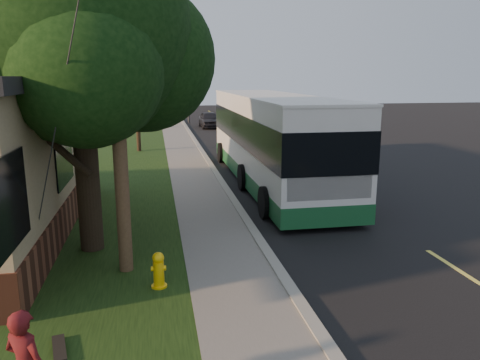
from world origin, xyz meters
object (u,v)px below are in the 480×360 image
utility_pole (114,57)px  bare_tree_far (149,104)px  fire_hydrant (159,270)px  bare_tree_near (137,114)px  distant_car (209,120)px  traffic_signal (188,88)px  skateboard_main (59,348)px  leafy_tree (80,35)px  transit_bus (272,137)px  dumpster (7,182)px

utility_pole → bare_tree_far: utility_pole is taller
fire_hydrant → bare_tree_far: (-0.40, 30.00, 1.57)m
bare_tree_near → distant_car: (5.44, 12.12, -1.48)m
fire_hydrant → traffic_signal: (3.10, 34.00, 2.73)m
skateboard_main → bare_tree_far: bearing=87.9°
fire_hydrant → utility_pole: utility_pole is taller
leafy_tree → skateboard_main: leafy_tree is taller
utility_pole → leafy_tree: (-0.87, 1.66, 0.54)m
bare_tree_far → distant_car: 5.12m
skateboard_main → fire_hydrant: bearing=52.3°
leafy_tree → distant_car: bearing=77.5°
transit_bus → bare_tree_far: bearing=103.5°
bare_tree_far → leafy_tree: bearing=-92.5°
utility_pole → traffic_signal: bearing=83.4°
traffic_signal → skateboard_main: (-4.66, -36.02, -3.04)m
bare_tree_near → traffic_signal: size_ratio=0.78×
skateboard_main → transit_bus: bearing=61.0°
bare_tree_far → traffic_signal: 5.44m
utility_pole → dumpster: size_ratio=5.27×
transit_bus → dumpster: 9.81m
dumpster → distant_car: bearing=66.6°
transit_bus → distant_car: bearing=90.2°
utility_pole → transit_bus: bearing=56.8°
skateboard_main → bare_tree_near: bearing=88.1°
fire_hydrant → dumpster: (-5.05, 7.95, 0.23)m
utility_pole → bare_tree_near: utility_pole is taller
fire_hydrant → traffic_signal: 34.25m
leafy_tree → transit_bus: leafy_tree is taller
bare_tree_far → dumpster: 22.58m
bare_tree_far → transit_bus: (5.02, -20.87, -0.13)m
skateboard_main → distant_car: 32.72m
bare_tree_near → bare_tree_far: size_ratio=1.07×
transit_bus → skateboard_main: transit_bus is taller
leafy_tree → distant_car: 28.50m
transit_bus → dumpster: bearing=-173.0°
transit_bus → skateboard_main: size_ratio=16.66×
leafy_tree → traffic_signal: size_ratio=1.42×
bare_tree_near → transit_bus: size_ratio=0.33×
fire_hydrant → dumpster: 9.42m
leafy_tree → bare_tree_near: size_ratio=1.81×
leafy_tree → bare_tree_far: (1.17, 27.35, -3.16)m
bare_tree_near → traffic_signal: (4.00, 16.00, 1.01)m
utility_pole → skateboard_main: size_ratio=11.60×
traffic_signal → dumpster: 27.41m
utility_pole → distant_car: utility_pole is taller
dumpster → bare_tree_near: bearing=67.6°
utility_pole → transit_bus: 10.10m
bare_tree_near → skateboard_main: 20.13m
leafy_tree → dumpster: leafy_tree is taller
skateboard_main → dumpster: size_ratio=0.45×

